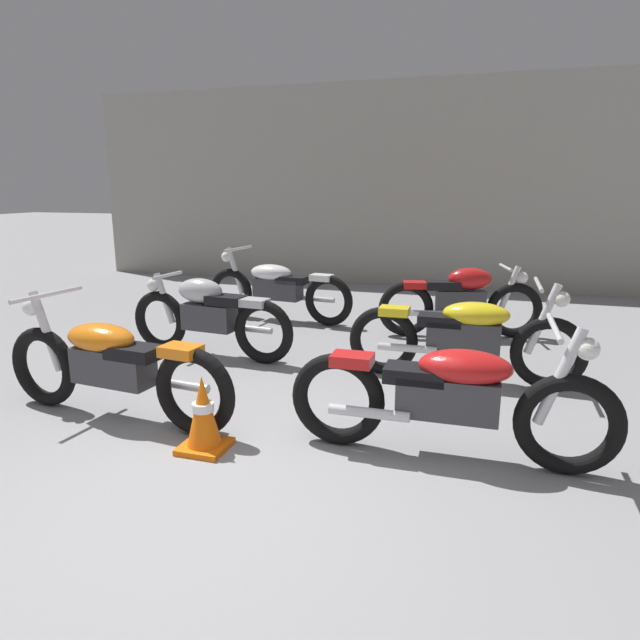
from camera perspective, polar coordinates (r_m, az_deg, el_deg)
ground_plane at (r=3.52m, az=-11.79°, el=-17.39°), size 60.00×60.00×0.00m
back_wall at (r=10.37m, az=9.02°, el=13.42°), size 12.51×0.24×3.60m
motorcycle_left_row_0 at (r=4.61m, az=-20.55°, el=-4.24°), size 2.17×0.68×0.97m
motorcycle_left_row_1 at (r=6.05m, az=-11.35°, el=0.54°), size 1.97×0.48×0.88m
motorcycle_left_row_2 at (r=7.58m, az=-4.43°, el=3.32°), size 2.17×0.68×0.97m
motorcycle_right_row_0 at (r=3.79m, az=13.15°, el=-7.49°), size 2.17×0.68×0.97m
motorcycle_right_row_1 at (r=5.32m, az=14.64°, el=-1.48°), size 2.17×0.68×0.97m
motorcycle_right_row_2 at (r=6.93m, az=14.27°, el=2.03°), size 1.94×0.68×0.88m
traffic_cone at (r=3.97m, az=-11.87°, el=-9.47°), size 0.32×0.32×0.54m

